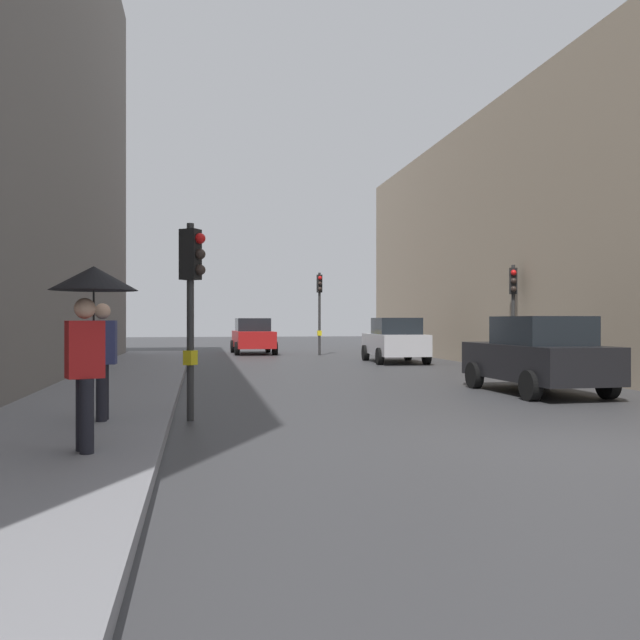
% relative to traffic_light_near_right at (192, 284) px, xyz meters
% --- Properties ---
extents(ground_plane, '(120.00, 120.00, 0.00)m').
position_rel_traffic_light_near_right_xyz_m(ground_plane, '(5.03, -3.27, -2.27)').
color(ground_plane, '#38383A').
extents(sidewalk_kerb, '(2.94, 40.00, 0.16)m').
position_rel_traffic_light_near_right_xyz_m(sidewalk_kerb, '(-1.79, 2.73, -2.19)').
color(sidewalk_kerb, gray).
rests_on(sidewalk_kerb, ground).
extents(traffic_light_near_right, '(0.44, 0.38, 3.29)m').
position_rel_traffic_light_near_right_xyz_m(traffic_light_near_right, '(0.00, 0.00, 0.00)').
color(traffic_light_near_right, '#2D2D2D').
rests_on(traffic_light_near_right, ground).
extents(traffic_light_far_median, '(0.25, 0.43, 3.93)m').
position_rel_traffic_light_near_right_xyz_m(traffic_light_far_median, '(5.75, 20.47, 0.44)').
color(traffic_light_far_median, '#2D2D2D').
rests_on(traffic_light_far_median, ground).
extents(traffic_light_mid_street, '(0.34, 0.45, 3.45)m').
position_rel_traffic_light_near_right_xyz_m(traffic_light_mid_street, '(10.07, 9.01, 0.11)').
color(traffic_light_mid_street, '#2D2D2D').
rests_on(traffic_light_mid_street, ground).
extents(car_dark_suv, '(2.14, 4.26, 1.76)m').
position_rel_traffic_light_near_right_xyz_m(car_dark_suv, '(7.73, 2.92, -1.39)').
color(car_dark_suv, black).
rests_on(car_dark_suv, ground).
extents(car_silver_hatchback, '(2.16, 4.27, 1.76)m').
position_rel_traffic_light_near_right_xyz_m(car_silver_hatchback, '(7.71, 14.42, -1.39)').
color(car_silver_hatchback, '#BCBCC1').
rests_on(car_silver_hatchback, ground).
extents(car_red_sedan, '(2.10, 4.24, 1.76)m').
position_rel_traffic_light_near_right_xyz_m(car_red_sedan, '(2.74, 22.39, -1.39)').
color(car_red_sedan, red).
rests_on(car_red_sedan, ground).
extents(pedestrian_with_umbrella, '(1.00, 1.00, 2.14)m').
position_rel_traffic_light_near_right_xyz_m(pedestrian_with_umbrella, '(-1.10, -3.35, -0.43)').
color(pedestrian_with_umbrella, black).
rests_on(pedestrian_with_umbrella, sidewalk_kerb).
extents(pedestrian_with_grey_backpack, '(0.60, 0.36, 1.77)m').
position_rel_traffic_light_near_right_xyz_m(pedestrian_with_grey_backpack, '(-1.36, -0.83, -1.11)').
color(pedestrian_with_grey_backpack, black).
rests_on(pedestrian_with_grey_backpack, sidewalk_kerb).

